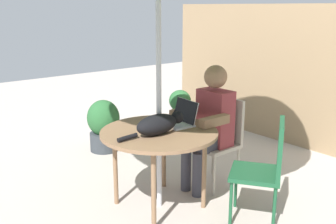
{
  "coord_description": "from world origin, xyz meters",
  "views": [
    {
      "loc": [
        2.53,
        -2.0,
        1.74
      ],
      "look_at": [
        0.0,
        0.1,
        0.86
      ],
      "focal_mm": 42.08,
      "sensor_mm": 36.0,
      "label": 1
    }
  ],
  "objects": [
    {
      "name": "ground_plane",
      "position": [
        0.0,
        0.0,
        0.0
      ],
      "size": [
        14.0,
        14.0,
        0.0
      ],
      "primitive_type": "plane",
      "color": "#ADA399"
    },
    {
      "name": "fence_back",
      "position": [
        0.0,
        2.38,
        0.89
      ],
      "size": [
        4.64,
        0.08,
        1.78
      ],
      "primitive_type": "cube",
      "color": "#937756",
      "rests_on": "ground"
    },
    {
      "name": "patio_table",
      "position": [
        0.0,
        0.0,
        0.65
      ],
      "size": [
        1.02,
        1.02,
        0.71
      ],
      "color": "brown",
      "rests_on": "ground"
    },
    {
      "name": "chair_occupied",
      "position": [
        0.0,
        0.78,
        0.51
      ],
      "size": [
        0.4,
        0.4,
        0.87
      ],
      "color": "#B2A899",
      "rests_on": "ground"
    },
    {
      "name": "chair_empty",
      "position": [
        0.76,
        0.51,
        0.51
      ],
      "size": [
        0.56,
        0.56,
        0.87
      ],
      "color": "#194C2D",
      "rests_on": "ground"
    },
    {
      "name": "person_seated",
      "position": [
        -0.0,
        0.62,
        0.68
      ],
      "size": [
        0.48,
        0.48,
        1.21
      ],
      "color": "maroon",
      "rests_on": "ground"
    },
    {
      "name": "laptop",
      "position": [
        -0.04,
        0.28,
        0.77
      ],
      "size": [
        0.32,
        0.28,
        0.21
      ],
      "color": "silver",
      "rests_on": "patio_table"
    },
    {
      "name": "cat",
      "position": [
        0.06,
        -0.05,
        0.79
      ],
      "size": [
        0.2,
        0.65,
        0.17
      ],
      "color": "black",
      "rests_on": "patio_table"
    },
    {
      "name": "potted_plant_near_fence",
      "position": [
        -1.75,
        1.78,
        0.3
      ],
      "size": [
        0.33,
        0.33,
        0.54
      ],
      "color": "#595654",
      "rests_on": "ground"
    },
    {
      "name": "potted_plant_by_chair",
      "position": [
        -1.55,
        0.36,
        0.33
      ],
      "size": [
        0.4,
        0.4,
        0.64
      ],
      "color": "#33383D",
      "rests_on": "ground"
    }
  ]
}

